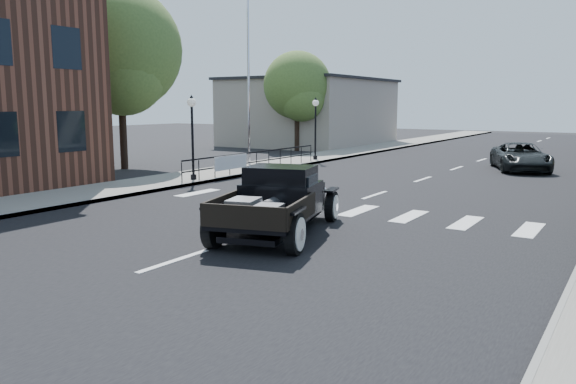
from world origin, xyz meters
The scene contains 14 objects.
ground centered at (0.00, 0.00, 0.00)m, with size 120.00×120.00×0.00m, color black.
road centered at (0.00, 15.00, 0.01)m, with size 14.00×80.00×0.02m, color black.
road_markings centered at (0.00, 10.00, 0.00)m, with size 12.00×60.00×0.06m, color silver, non-canonical shape.
sidewalk_left centered at (-8.50, 15.00, 0.07)m, with size 3.00×80.00×0.15m, color gray.
low_building_left centered at (-15.00, 28.00, 2.50)m, with size 10.00×12.00×5.00m, color gray.
railing centered at (-7.30, 10.00, 0.65)m, with size 0.08×10.00×1.00m, color black, non-canonical shape.
banner centered at (-7.22, 8.00, 0.45)m, with size 0.04×2.20×0.60m, color silver, non-canonical shape.
lamp_post_b centered at (-7.60, 6.00, 1.86)m, with size 0.36×0.36×3.42m, color black, non-canonical shape.
lamp_post_c centered at (-7.60, 16.00, 1.86)m, with size 0.36×0.36×3.42m, color black, non-canonical shape.
flagpole centered at (-9.20, 12.00, 5.61)m, with size 0.12×0.12×10.91m, color silver.
big_tree_near centered at (-14.00, 8.00, 4.43)m, with size 6.03×6.03×8.86m, color #456029, non-canonical shape.
big_tree_far centered at (-12.50, 22.00, 3.40)m, with size 4.62×4.62×6.79m, color #456029, non-canonical shape.
hotrod_pickup centered at (0.44, 0.18, 0.86)m, with size 2.31×4.96×1.72m, color black, non-canonical shape.
second_car centered at (2.85, 17.75, 0.67)m, with size 2.22×4.80×1.34m, color black.
Camera 1 is at (7.95, -11.10, 3.19)m, focal length 35.00 mm.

